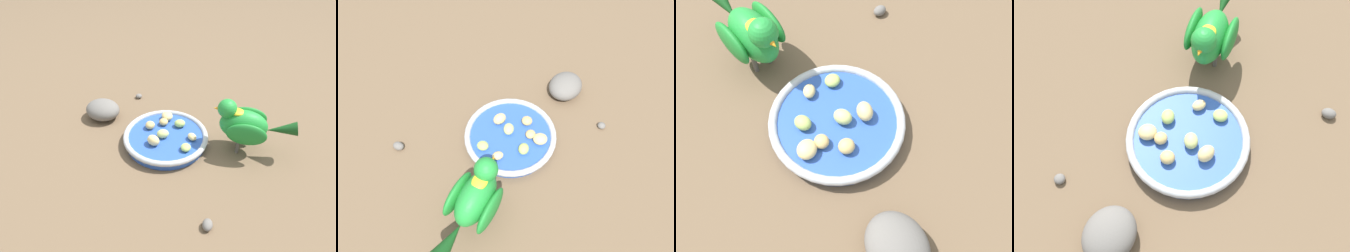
% 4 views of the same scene
% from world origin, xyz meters
% --- Properties ---
extents(ground_plane, '(4.00, 4.00, 0.00)m').
position_xyz_m(ground_plane, '(0.00, 0.00, 0.00)').
color(ground_plane, brown).
extents(feeding_bowl, '(0.23, 0.23, 0.03)m').
position_xyz_m(feeding_bowl, '(0.02, -0.03, 0.02)').
color(feeding_bowl, '#2D56B7').
rests_on(feeding_bowl, ground_plane).
extents(apple_piece_0, '(0.03, 0.04, 0.02)m').
position_xyz_m(apple_piece_0, '(0.02, -0.03, 0.04)').
color(apple_piece_0, '#C6D17A').
rests_on(apple_piece_0, feeding_bowl).
extents(apple_piece_1, '(0.03, 0.04, 0.02)m').
position_xyz_m(apple_piece_1, '(-0.01, 0.02, 0.03)').
color(apple_piece_1, '#B2CC66').
rests_on(apple_piece_1, feeding_bowl).
extents(apple_piece_2, '(0.03, 0.03, 0.02)m').
position_xyz_m(apple_piece_2, '(0.05, 0.04, 0.03)').
color(apple_piece_2, '#E5C67F').
rests_on(apple_piece_2, feeding_bowl).
extents(apple_piece_3, '(0.04, 0.04, 0.03)m').
position_xyz_m(apple_piece_3, '(0.04, -0.07, 0.04)').
color(apple_piece_3, '#E5C67F').
rests_on(apple_piece_3, feeding_bowl).
extents(apple_piece_4, '(0.04, 0.04, 0.02)m').
position_xyz_m(apple_piece_4, '(0.09, 0.01, 0.03)').
color(apple_piece_4, '#B2CC66').
rests_on(apple_piece_4, feeding_bowl).
extents(apple_piece_5, '(0.04, 0.04, 0.02)m').
position_xyz_m(apple_piece_5, '(-0.03, -0.06, 0.03)').
color(apple_piece_5, tan).
rests_on(apple_piece_5, feeding_bowl).
extents(apple_piece_6, '(0.04, 0.03, 0.02)m').
position_xyz_m(apple_piece_6, '(-0.05, -0.00, 0.03)').
color(apple_piece_6, '#E5C67F').
rests_on(apple_piece_6, feeding_bowl).
extents(apple_piece_7, '(0.03, 0.03, 0.02)m').
position_xyz_m(apple_piece_7, '(-0.03, -0.02, 0.03)').
color(apple_piece_7, tan).
rests_on(apple_piece_7, feeding_bowl).
extents(parrot, '(0.15, 0.20, 0.15)m').
position_xyz_m(parrot, '(0.10, 0.16, 0.09)').
color(parrot, '#59544C').
rests_on(parrot, ground_plane).
extents(rock_large, '(0.13, 0.14, 0.06)m').
position_xyz_m(rock_large, '(-0.15, -0.18, 0.03)').
color(rock_large, slate).
rests_on(rock_large, ground_plane).
extents(pebble_1, '(0.04, 0.03, 0.02)m').
position_xyz_m(pebble_1, '(0.30, -0.02, 0.01)').
color(pebble_1, slate).
rests_on(pebble_1, ground_plane).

